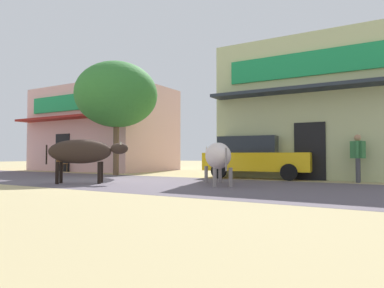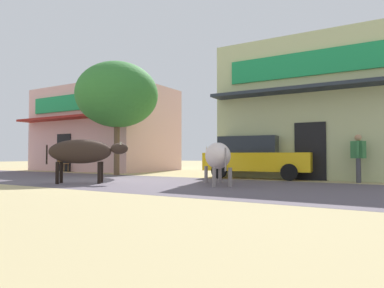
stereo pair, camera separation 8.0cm
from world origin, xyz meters
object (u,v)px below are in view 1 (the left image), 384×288
(cow_near_brown, at_px, (82,152))
(cafe_chair_near_tree, at_px, (61,162))
(pedestrian_by_shop, at_px, (358,154))
(parked_hatchback_car, at_px, (256,157))
(roadside_tree, at_px, (116,95))
(cow_far_dark, at_px, (217,156))

(cow_near_brown, distance_m, cafe_chair_near_tree, 8.46)
(pedestrian_by_shop, distance_m, cafe_chair_near_tree, 14.58)
(parked_hatchback_car, bearing_deg, cafe_chair_near_tree, -177.41)
(parked_hatchback_car, bearing_deg, pedestrian_by_shop, -7.38)
(roadside_tree, xyz_separation_m, cafe_chair_near_tree, (-4.73, 0.83, -3.14))
(cow_far_dark, height_order, pedestrian_by_shop, pedestrian_by_shop)
(parked_hatchback_car, distance_m, cafe_chair_near_tree, 10.91)
(cow_far_dark, bearing_deg, parked_hatchback_car, 90.35)
(parked_hatchback_car, xyz_separation_m, cow_far_dark, (0.02, -3.57, 0.04))
(cow_near_brown, xyz_separation_m, cow_far_dark, (3.97, 1.72, -0.13))
(parked_hatchback_car, relative_size, pedestrian_by_shop, 2.66)
(parked_hatchback_car, relative_size, cow_far_dark, 1.70)
(cow_near_brown, distance_m, pedestrian_by_shop, 9.02)
(parked_hatchback_car, distance_m, cow_far_dark, 3.57)
(parked_hatchback_car, relative_size, cow_near_brown, 1.84)
(parked_hatchback_car, bearing_deg, cow_far_dark, -89.65)
(roadside_tree, relative_size, pedestrian_by_shop, 3.24)
(pedestrian_by_shop, bearing_deg, parked_hatchback_car, 172.62)
(cafe_chair_near_tree, bearing_deg, parked_hatchback_car, 2.59)
(cow_far_dark, bearing_deg, cafe_chair_near_tree, 164.27)
(roadside_tree, height_order, cow_far_dark, roadside_tree)
(cafe_chair_near_tree, bearing_deg, cow_far_dark, -15.73)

